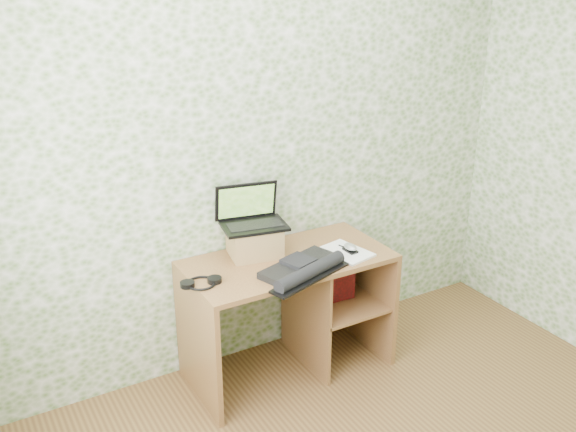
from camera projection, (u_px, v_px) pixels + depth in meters
wall_back at (262, 154)px, 3.75m from camera, size 3.50×0.00×3.50m
desk at (297, 294)px, 3.87m from camera, size 1.20×0.60×0.75m
riser at (255, 241)px, 3.73m from camera, size 0.33×0.29×0.17m
laptop at (251, 216)px, 3.70m from camera, size 0.41×0.32×0.24m
keyboard at (304, 269)px, 3.53m from camera, size 0.56×0.43×0.08m
headphones at (201, 283)px, 3.41m from camera, size 0.22×0.19×0.03m
notepad at (346, 252)px, 3.77m from camera, size 0.26×0.33×0.01m
mouse at (350, 249)px, 3.76m from camera, size 0.06×0.10×0.03m
pen at (347, 248)px, 3.80m from camera, size 0.04×0.12×0.01m
red_box at (334, 277)px, 3.93m from camera, size 0.26×0.10×0.31m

